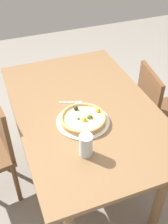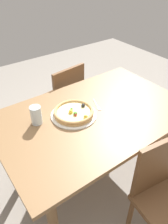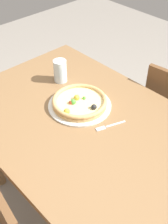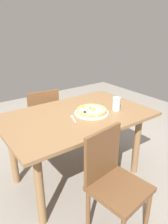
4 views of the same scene
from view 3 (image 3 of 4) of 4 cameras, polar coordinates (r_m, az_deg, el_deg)
name	(u,v)px [view 3 (image 3 of 4)]	position (r m, az deg, el deg)	size (l,w,h in m)	color
ground_plane	(87,207)	(2.09, 0.69, -18.07)	(6.00, 6.00, 0.00)	gray
dining_table	(88,140)	(1.57, 0.87, -5.42)	(1.48, 0.95, 0.77)	olive
plate	(80,105)	(1.60, -0.85, 1.32)	(0.35, 0.35, 0.01)	silver
pizza	(80,102)	(1.58, -0.88, 2.01)	(0.30, 0.30, 0.05)	tan
fork	(108,126)	(1.48, 4.78, -2.81)	(0.07, 0.16, 0.00)	silver
drinking_glass	(60,71)	(1.77, -4.68, 8.02)	(0.08, 0.08, 0.14)	silver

